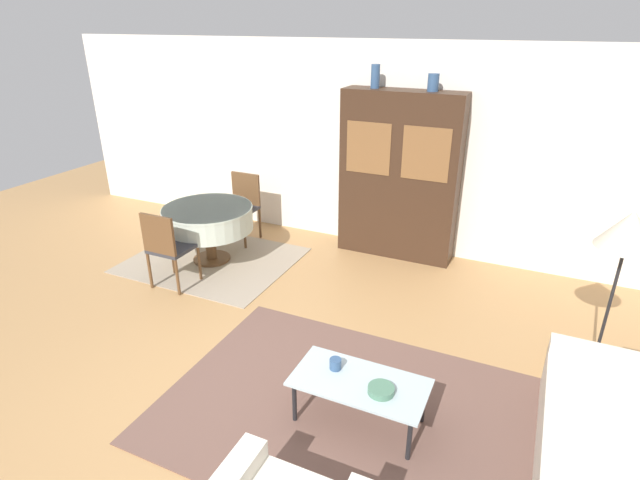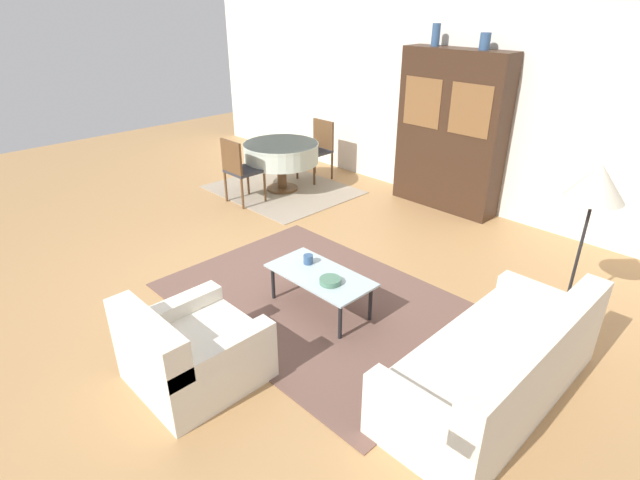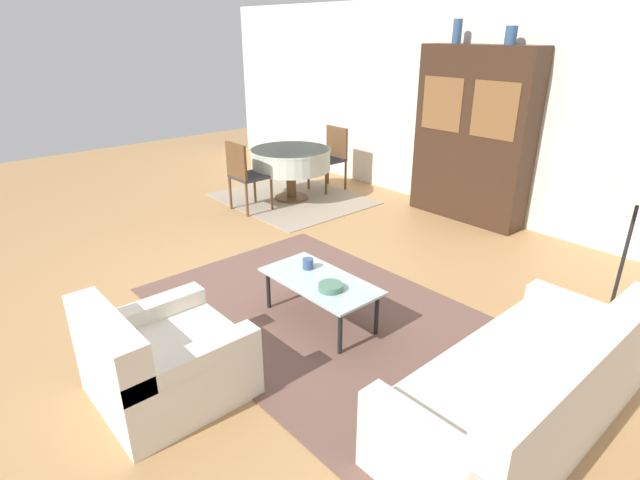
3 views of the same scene
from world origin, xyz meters
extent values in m
plane|color=tan|center=(0.00, 0.00, 0.00)|extent=(14.00, 14.00, 0.00)
cube|color=silver|center=(0.00, 3.63, 1.35)|extent=(10.00, 0.06, 2.70)
cube|color=brown|center=(0.98, 0.33, 0.01)|extent=(3.05, 2.15, 0.01)
cube|color=gray|center=(-1.70, 2.15, 0.01)|extent=(2.07, 1.72, 0.01)
cube|color=silver|center=(2.77, 0.37, 0.20)|extent=(0.84, 1.97, 0.41)
cube|color=silver|center=(3.09, 0.37, 0.58)|extent=(0.20, 1.97, 0.35)
cube|color=silver|center=(2.77, -0.54, 0.47)|extent=(0.84, 0.16, 0.12)
cube|color=silver|center=(2.77, 1.27, 0.47)|extent=(0.84, 0.16, 0.12)
cube|color=silver|center=(1.06, -1.10, 0.20)|extent=(0.88, 0.92, 0.40)
cube|color=silver|center=(1.06, -1.46, 0.57)|extent=(0.88, 0.20, 0.33)
cube|color=silver|center=(0.70, -1.10, 0.46)|extent=(0.16, 0.92, 0.12)
cube|color=silver|center=(1.42, -1.10, 0.46)|extent=(0.16, 0.92, 0.12)
cylinder|color=black|center=(0.60, 0.05, 0.19)|extent=(0.04, 0.04, 0.36)
cylinder|color=black|center=(1.52, 0.05, 0.19)|extent=(0.04, 0.04, 0.36)
cylinder|color=black|center=(0.60, 0.46, 0.19)|extent=(0.04, 0.04, 0.36)
cylinder|color=black|center=(1.52, 0.46, 0.19)|extent=(0.04, 0.04, 0.36)
cube|color=silver|center=(1.06, 0.25, 0.38)|extent=(1.04, 0.53, 0.02)
cube|color=#382316|center=(0.40, 3.39, 1.07)|extent=(1.50, 0.38, 2.14)
cube|color=brown|center=(0.04, 3.19, 1.45)|extent=(0.57, 0.01, 0.64)
cube|color=brown|center=(0.76, 3.19, 1.45)|extent=(0.57, 0.01, 0.64)
cylinder|color=brown|center=(-1.72, 2.15, 0.03)|extent=(0.48, 0.48, 0.03)
cylinder|color=brown|center=(-1.72, 2.15, 0.23)|extent=(0.14, 0.14, 0.43)
cylinder|color=beige|center=(-1.72, 2.15, 0.59)|extent=(1.13, 1.13, 0.30)
cylinder|color=beige|center=(-1.72, 2.15, 0.73)|extent=(1.14, 1.14, 0.03)
cylinder|color=brown|center=(-1.92, 1.65, 0.23)|extent=(0.04, 0.04, 0.44)
cylinder|color=brown|center=(-1.51, 1.65, 0.23)|extent=(0.04, 0.04, 0.44)
cylinder|color=brown|center=(-1.92, 1.25, 0.23)|extent=(0.04, 0.04, 0.44)
cylinder|color=brown|center=(-1.51, 1.25, 0.23)|extent=(0.04, 0.04, 0.44)
cube|color=#333338|center=(-1.72, 1.45, 0.47)|extent=(0.44, 0.44, 0.04)
cube|color=brown|center=(-1.72, 1.25, 0.72)|extent=(0.44, 0.04, 0.45)
cylinder|color=brown|center=(-1.51, 2.65, 0.23)|extent=(0.04, 0.04, 0.44)
cylinder|color=brown|center=(-1.92, 2.65, 0.23)|extent=(0.04, 0.04, 0.44)
cylinder|color=brown|center=(-1.51, 3.06, 0.23)|extent=(0.04, 0.04, 0.44)
cylinder|color=brown|center=(-1.92, 3.06, 0.23)|extent=(0.04, 0.04, 0.44)
cube|color=#333338|center=(-1.72, 2.86, 0.47)|extent=(0.44, 0.44, 0.04)
cube|color=brown|center=(-1.72, 3.06, 0.72)|extent=(0.44, 0.04, 0.45)
cylinder|color=black|center=(2.77, 1.79, 0.01)|extent=(0.28, 0.28, 0.02)
cylinder|color=black|center=(2.77, 1.79, 0.63)|extent=(0.03, 0.03, 1.20)
cylinder|color=#33517A|center=(0.83, 0.32, 0.44)|extent=(0.09, 0.09, 0.09)
cylinder|color=#4C7A60|center=(1.25, 0.20, 0.42)|extent=(0.20, 0.20, 0.05)
cylinder|color=#33517A|center=(0.02, 3.39, 2.28)|extent=(0.11, 0.11, 0.28)
cylinder|color=#33517A|center=(0.73, 3.39, 2.24)|extent=(0.13, 0.13, 0.20)
camera|label=1|loc=(2.05, -2.62, 2.92)|focal=28.00mm
camera|label=2|loc=(3.96, -2.59, 2.75)|focal=28.00mm
camera|label=3|loc=(3.81, -2.18, 2.30)|focal=28.00mm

